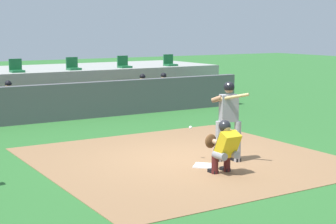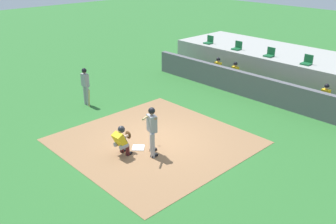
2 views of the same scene
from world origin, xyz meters
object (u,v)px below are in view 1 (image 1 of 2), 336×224
object	(u,v)px
dugout_player_2	(144,91)
stadium_seat_3	(73,66)
batter_at_plate	(228,116)
dugout_player_1	(10,100)
dugout_player_3	(165,89)
stadium_seat_4	(124,64)
stadium_seat_5	(170,63)
stadium_seat_2	(16,68)
home_plate	(204,166)
catcher_crouched	(224,145)

from	to	relation	value
dugout_player_2	stadium_seat_3	bearing A→B (deg)	133.99
batter_at_plate	dugout_player_1	bearing A→B (deg)	107.91
batter_at_plate	dugout_player_1	distance (m)	8.48
batter_at_plate	dugout_player_3	world-z (taller)	batter_at_plate
dugout_player_2	stadium_seat_4	bearing A→B (deg)	84.31
batter_at_plate	dugout_player_1	xyz separation A→B (m)	(-2.61, 8.07, -0.36)
stadium_seat_5	stadium_seat_2	bearing A→B (deg)	180.00
home_plate	stadium_seat_3	xyz separation A→B (m)	(1.08, 10.18, 1.51)
dugout_player_2	dugout_player_3	bearing A→B (deg)	0.00
catcher_crouched	stadium_seat_5	bearing A→B (deg)	63.47
dugout_player_2	stadium_seat_4	size ratio (longest dim) A/B	2.71
stadium_seat_5	dugout_player_2	bearing A→B (deg)	-139.35
catcher_crouched	stadium_seat_5	world-z (taller)	stadium_seat_5
dugout_player_2	stadium_seat_2	world-z (taller)	stadium_seat_2
home_plate	dugout_player_1	world-z (taller)	dugout_player_1
dugout_player_3	stadium_seat_5	size ratio (longest dim) A/B	2.71
dugout_player_1	batter_at_plate	bearing A→B (deg)	-72.09
batter_at_plate	stadium_seat_5	size ratio (longest dim) A/B	3.76
stadium_seat_4	catcher_crouched	bearing A→B (deg)	-106.70
stadium_seat_2	stadium_seat_4	distance (m)	4.33
dugout_player_3	stadium_seat_3	world-z (taller)	stadium_seat_3
dugout_player_2	stadium_seat_5	size ratio (longest dim) A/B	2.71
dugout_player_1	stadium_seat_3	size ratio (longest dim) A/B	2.71
dugout_player_2	stadium_seat_3	xyz separation A→B (m)	(-1.96, 2.03, 0.86)
catcher_crouched	home_plate	bearing A→B (deg)	88.87
catcher_crouched	stadium_seat_4	distance (m)	11.39
home_plate	dugout_player_1	distance (m)	8.39
batter_at_plate	stadium_seat_5	distance (m)	11.16
stadium_seat_5	stadium_seat_4	bearing A→B (deg)	180.00
stadium_seat_5	batter_at_plate	bearing A→B (deg)	-115.07
batter_at_plate	dugout_player_3	distance (m)	8.71
batter_at_plate	stadium_seat_4	xyz separation A→B (m)	(2.56, 10.10, 0.50)
stadium_seat_4	stadium_seat_3	bearing A→B (deg)	180.00
stadium_seat_5	catcher_crouched	bearing A→B (deg)	-116.53
dugout_player_1	stadium_seat_4	size ratio (longest dim) A/B	2.71
stadium_seat_2	stadium_seat_4	xyz separation A→B (m)	(4.33, 0.00, 0.00)
dugout_player_3	stadium_seat_2	bearing A→B (deg)	158.05
stadium_seat_3	home_plate	bearing A→B (deg)	-96.08
dugout_player_3	stadium_seat_4	world-z (taller)	stadium_seat_4
dugout_player_1	stadium_seat_4	xyz separation A→B (m)	(5.17, 2.03, 0.86)
dugout_player_2	stadium_seat_5	distance (m)	3.24
stadium_seat_3	stadium_seat_4	world-z (taller)	same
dugout_player_1	stadium_seat_4	world-z (taller)	stadium_seat_4
dugout_player_1	stadium_seat_3	xyz separation A→B (m)	(3.00, 2.03, 0.86)
home_plate	stadium_seat_4	world-z (taller)	stadium_seat_4
stadium_seat_5	home_plate	bearing A→B (deg)	-118.02
dugout_player_1	stadium_seat_4	bearing A→B (deg)	21.50
stadium_seat_4	dugout_player_1	bearing A→B (deg)	-158.50
dugout_player_1	stadium_seat_2	xyz separation A→B (m)	(0.83, 2.03, 0.86)
stadium_seat_2	stadium_seat_3	world-z (taller)	same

